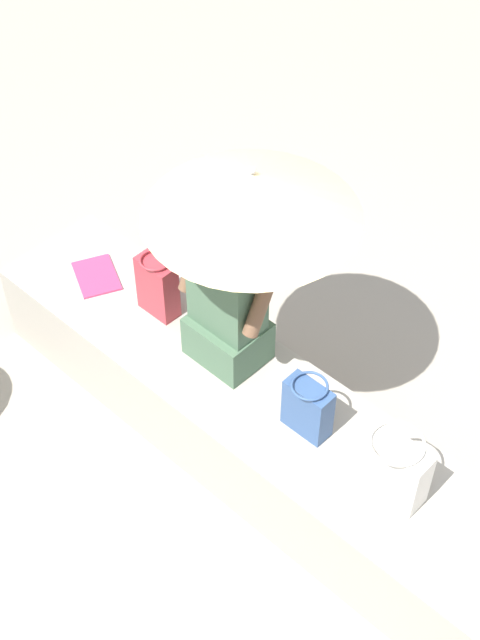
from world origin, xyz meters
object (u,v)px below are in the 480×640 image
at_px(parasol, 252,195).
at_px(handbag_black, 308,407).
at_px(magazine, 97,276).
at_px(person_seated, 227,296).
at_px(shoulder_bag_spare, 157,286).
at_px(tote_bag_canvas, 392,467).

bearing_deg(parasol, handbag_black, 162.16).
distance_m(parasol, magazine, 1.33).
bearing_deg(person_seated, shoulder_bag_spare, 2.67).
height_order(tote_bag_canvas, shoulder_bag_spare, shoulder_bag_spare).
height_order(parasol, handbag_black, parasol).
bearing_deg(person_seated, tote_bag_canvas, 174.79).
bearing_deg(person_seated, magazine, 5.20).
xyz_separation_m(handbag_black, magazine, (1.41, -0.00, -0.14)).
height_order(parasol, magazine, parasol).
distance_m(shoulder_bag_spare, magazine, 0.45).
relative_size(handbag_black, tote_bag_canvas, 0.91).
height_order(person_seated, shoulder_bag_spare, person_seated).
xyz_separation_m(parasol, handbag_black, (-0.48, 0.15, -0.80)).
relative_size(parasol, handbag_black, 3.68).
height_order(handbag_black, shoulder_bag_spare, shoulder_bag_spare).
bearing_deg(tote_bag_canvas, handbag_black, -1.44).
xyz_separation_m(shoulder_bag_spare, magazine, (0.41, 0.06, -0.16)).
bearing_deg(parasol, shoulder_bag_spare, 10.24).
relative_size(shoulder_bag_spare, magazine, 1.22).
xyz_separation_m(person_seated, shoulder_bag_spare, (0.45, 0.02, -0.22)).
bearing_deg(parasol, magazine, 9.23).
bearing_deg(handbag_black, shoulder_bag_spare, -3.37).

